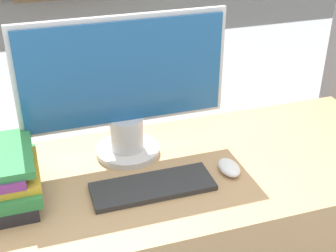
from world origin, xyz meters
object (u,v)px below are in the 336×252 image
object	(u,v)px
monitor	(124,87)
keyboard	(153,187)
mouse	(229,168)
book_stack	(1,176)

from	to	relation	value
monitor	keyboard	distance (m)	0.31
mouse	monitor	bearing A→B (deg)	143.20
monitor	book_stack	distance (m)	0.43
keyboard	book_stack	xyz separation A→B (m)	(-0.40, 0.09, 0.06)
monitor	keyboard	xyz separation A→B (m)	(0.02, -0.21, -0.22)
keyboard	mouse	size ratio (longest dim) A/B	3.63
book_stack	mouse	bearing A→B (deg)	-7.09
monitor	book_stack	size ratio (longest dim) A/B	2.25
monitor	book_stack	bearing A→B (deg)	-162.64
mouse	keyboard	bearing A→B (deg)	-177.43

